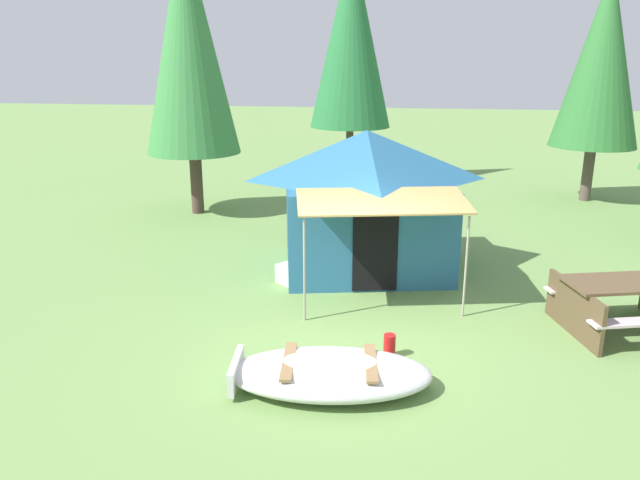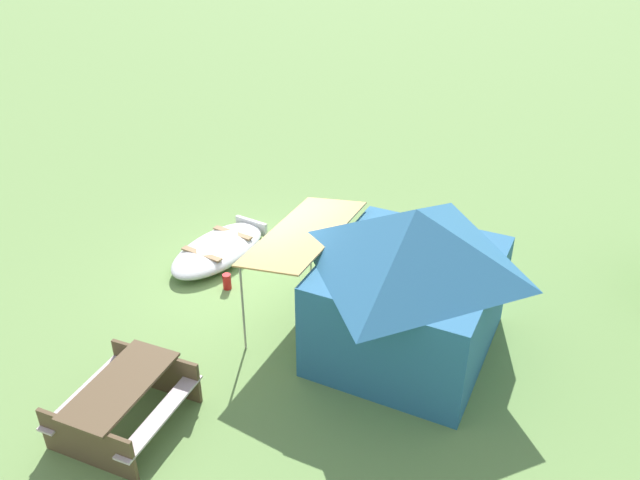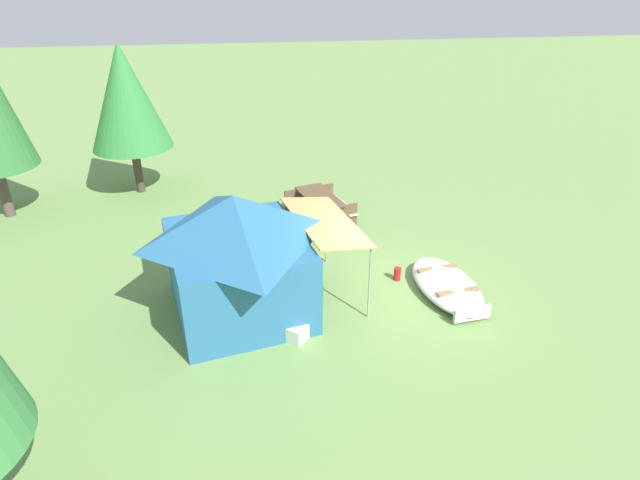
{
  "view_description": "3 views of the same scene",
  "coord_description": "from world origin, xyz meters",
  "px_view_note": "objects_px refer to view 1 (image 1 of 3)",
  "views": [
    {
      "loc": [
        0.8,
        -7.82,
        3.89
      ],
      "look_at": [
        -0.57,
        1.13,
        1.15
      ],
      "focal_mm": 34.47,
      "sensor_mm": 36.0,
      "label": 1
    },
    {
      "loc": [
        7.47,
        7.29,
        6.97
      ],
      "look_at": [
        -0.56,
        1.03,
        1.03
      ],
      "focal_mm": 35.86,
      "sensor_mm": 36.0,
      "label": 2
    },
    {
      "loc": [
        -9.59,
        2.94,
        6.61
      ],
      "look_at": [
        0.47,
        1.49,
        1.24
      ],
      "focal_mm": 30.15,
      "sensor_mm": 36.0,
      "label": 3
    }
  ],
  "objects_px": {
    "cooler_box": "(292,273)",
    "pine_tree_back_right": "(351,36)",
    "picnic_table": "(626,300)",
    "pine_tree_far_center": "(602,59)",
    "pine_tree_back_left": "(188,42)",
    "beached_rowboat": "(328,373)",
    "canvas_cabin_tent": "(366,198)",
    "fuel_can": "(389,346)"
  },
  "relations": [
    {
      "from": "cooler_box",
      "to": "pine_tree_back_right",
      "type": "xyz_separation_m",
      "value": [
        0.09,
        8.84,
        4.23
      ]
    },
    {
      "from": "picnic_table",
      "to": "pine_tree_far_center",
      "type": "bearing_deg",
      "value": 79.47
    },
    {
      "from": "pine_tree_back_left",
      "to": "pine_tree_back_right",
      "type": "xyz_separation_m",
      "value": [
        3.44,
        4.26,
        0.22
      ]
    },
    {
      "from": "beached_rowboat",
      "to": "canvas_cabin_tent",
      "type": "height_order",
      "value": "canvas_cabin_tent"
    },
    {
      "from": "fuel_can",
      "to": "pine_tree_far_center",
      "type": "distance_m",
      "value": 11.84
    },
    {
      "from": "fuel_can",
      "to": "pine_tree_back_left",
      "type": "distance_m",
      "value": 9.7
    },
    {
      "from": "beached_rowboat",
      "to": "pine_tree_far_center",
      "type": "distance_m",
      "value": 12.93
    },
    {
      "from": "pine_tree_back_right",
      "to": "pine_tree_far_center",
      "type": "bearing_deg",
      "value": -10.76
    },
    {
      "from": "pine_tree_back_right",
      "to": "pine_tree_far_center",
      "type": "xyz_separation_m",
      "value": [
        6.73,
        -1.28,
        -0.63
      ]
    },
    {
      "from": "picnic_table",
      "to": "fuel_can",
      "type": "height_order",
      "value": "picnic_table"
    },
    {
      "from": "beached_rowboat",
      "to": "pine_tree_back_right",
      "type": "height_order",
      "value": "pine_tree_back_right"
    },
    {
      "from": "picnic_table",
      "to": "pine_tree_back_left",
      "type": "bearing_deg",
      "value": 145.73
    },
    {
      "from": "picnic_table",
      "to": "pine_tree_back_right",
      "type": "height_order",
      "value": "pine_tree_back_right"
    },
    {
      "from": "picnic_table",
      "to": "beached_rowboat",
      "type": "bearing_deg",
      "value": -150.75
    },
    {
      "from": "pine_tree_far_center",
      "to": "cooler_box",
      "type": "bearing_deg",
      "value": -132.04
    },
    {
      "from": "fuel_can",
      "to": "canvas_cabin_tent",
      "type": "bearing_deg",
      "value": 100.0
    },
    {
      "from": "picnic_table",
      "to": "fuel_can",
      "type": "relative_size",
      "value": 6.69
    },
    {
      "from": "picnic_table",
      "to": "pine_tree_far_center",
      "type": "relative_size",
      "value": 0.35
    },
    {
      "from": "beached_rowboat",
      "to": "canvas_cabin_tent",
      "type": "distance_m",
      "value": 4.64
    },
    {
      "from": "fuel_can",
      "to": "pine_tree_back_left",
      "type": "relative_size",
      "value": 0.05
    },
    {
      "from": "pine_tree_back_left",
      "to": "fuel_can",
      "type": "bearing_deg",
      "value": -53.98
    },
    {
      "from": "beached_rowboat",
      "to": "pine_tree_back_right",
      "type": "bearing_deg",
      "value": 94.9
    },
    {
      "from": "canvas_cabin_tent",
      "to": "picnic_table",
      "type": "relative_size",
      "value": 2.09
    },
    {
      "from": "beached_rowboat",
      "to": "pine_tree_far_center",
      "type": "height_order",
      "value": "pine_tree_far_center"
    },
    {
      "from": "fuel_can",
      "to": "pine_tree_back_right",
      "type": "height_order",
      "value": "pine_tree_back_right"
    },
    {
      "from": "cooler_box",
      "to": "canvas_cabin_tent",
      "type": "bearing_deg",
      "value": 39.73
    },
    {
      "from": "cooler_box",
      "to": "pine_tree_back_right",
      "type": "distance_m",
      "value": 9.8
    },
    {
      "from": "cooler_box",
      "to": "pine_tree_back_left",
      "type": "xyz_separation_m",
      "value": [
        -3.35,
        4.58,
        4.01
      ]
    },
    {
      "from": "beached_rowboat",
      "to": "picnic_table",
      "type": "distance_m",
      "value": 4.63
    },
    {
      "from": "beached_rowboat",
      "to": "picnic_table",
      "type": "height_order",
      "value": "picnic_table"
    },
    {
      "from": "beached_rowboat",
      "to": "canvas_cabin_tent",
      "type": "relative_size",
      "value": 0.59
    },
    {
      "from": "fuel_can",
      "to": "pine_tree_back_right",
      "type": "distance_m",
      "value": 12.29
    },
    {
      "from": "fuel_can",
      "to": "cooler_box",
      "type": "bearing_deg",
      "value": 125.76
    },
    {
      "from": "cooler_box",
      "to": "pine_tree_far_center",
      "type": "height_order",
      "value": "pine_tree_far_center"
    },
    {
      "from": "canvas_cabin_tent",
      "to": "picnic_table",
      "type": "xyz_separation_m",
      "value": [
        3.97,
        -2.24,
        -0.86
      ]
    },
    {
      "from": "canvas_cabin_tent",
      "to": "pine_tree_back_left",
      "type": "bearing_deg",
      "value": 141.92
    },
    {
      "from": "canvas_cabin_tent",
      "to": "pine_tree_back_left",
      "type": "distance_m",
      "value": 6.45
    },
    {
      "from": "fuel_can",
      "to": "pine_tree_far_center",
      "type": "relative_size",
      "value": 0.05
    },
    {
      "from": "canvas_cabin_tent",
      "to": "pine_tree_far_center",
      "type": "height_order",
      "value": "pine_tree_far_center"
    },
    {
      "from": "fuel_can",
      "to": "picnic_table",
      "type": "bearing_deg",
      "value": 21.61
    },
    {
      "from": "beached_rowboat",
      "to": "pine_tree_back_right",
      "type": "xyz_separation_m",
      "value": [
        -1.06,
        12.33,
        4.2
      ]
    },
    {
      "from": "pine_tree_back_left",
      "to": "pine_tree_back_right",
      "type": "distance_m",
      "value": 5.48
    }
  ]
}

